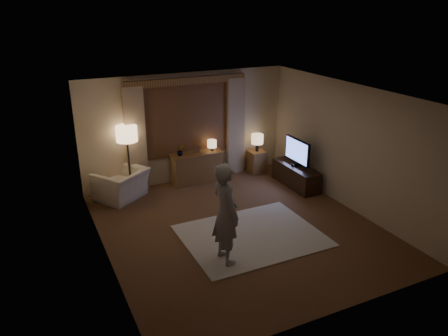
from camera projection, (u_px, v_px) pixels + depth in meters
room at (228, 155)px, 8.37m from camera, size 5.04×5.54×2.64m
rug at (251, 236)px, 8.14m from camera, size 2.50×2.00×0.02m
sideboard at (197, 168)px, 10.46m from camera, size 1.20×0.40×0.70m
picture_frame at (197, 150)px, 10.30m from camera, size 0.16×0.02×0.20m
plant at (181, 151)px, 10.12m from camera, size 0.17×0.13×0.30m
table_lamp_sideboard at (212, 144)px, 10.43m from camera, size 0.22×0.22×0.30m
floor_lamp at (127, 138)px, 9.46m from camera, size 0.46×0.46×1.58m
armchair at (121, 185)px, 9.57m from camera, size 1.34×1.31×0.66m
side_table at (257, 162)px, 11.10m from camera, size 0.40×0.40×0.56m
table_lamp_side at (257, 139)px, 10.88m from camera, size 0.30×0.30×0.44m
tv_stand at (296, 176)px, 10.27m from camera, size 0.45×1.40×0.50m
tv at (297, 151)px, 10.05m from camera, size 0.22×0.90×0.65m
person at (226, 213)px, 7.06m from camera, size 0.45×0.66×1.74m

